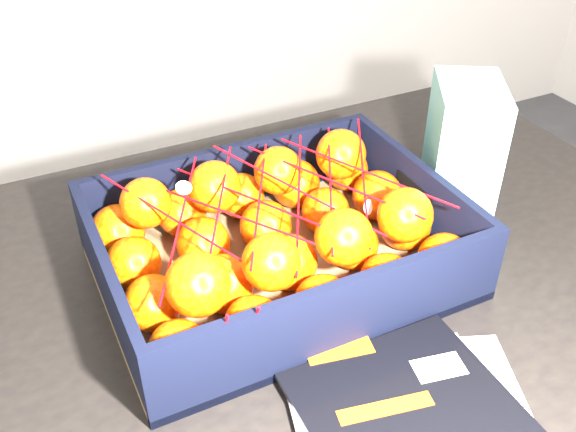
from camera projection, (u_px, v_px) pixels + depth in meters
name	position (u px, v px, depth m)	size (l,w,h in m)	color
table	(286.00, 331.00, 0.90)	(1.20, 0.80, 0.75)	black
produce_crate	(278.00, 253.00, 0.83)	(0.44, 0.33, 0.11)	olive
clementine_heap	(277.00, 234.00, 0.82)	(0.42, 0.31, 0.13)	#E94D04
mesh_net	(275.00, 204.00, 0.77)	(0.37, 0.29, 0.11)	#BB070E
retail_carton	(462.00, 151.00, 0.91)	(0.09, 0.13, 0.20)	silver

